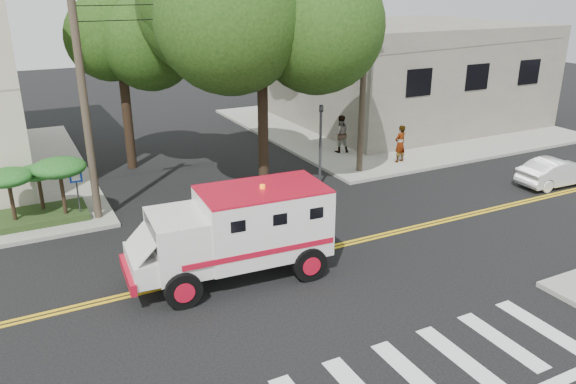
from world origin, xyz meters
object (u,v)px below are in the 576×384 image
pedestrian_b (340,134)px  pedestrian_a (400,144)px  armored_truck (239,229)px  parked_sedan (556,172)px

pedestrian_b → pedestrian_a: bearing=138.3°
armored_truck → parked_sedan: 15.68m
armored_truck → pedestrian_a: armored_truck is taller
parked_sedan → pedestrian_a: pedestrian_a is taller
pedestrian_a → armored_truck: bearing=19.6°
armored_truck → pedestrian_b: 13.65m
parked_sedan → pedestrian_b: pedestrian_b is taller
pedestrian_b → parked_sedan: bearing=142.9°
armored_truck → pedestrian_b: bearing=48.5°
parked_sedan → pedestrian_b: size_ratio=1.90×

